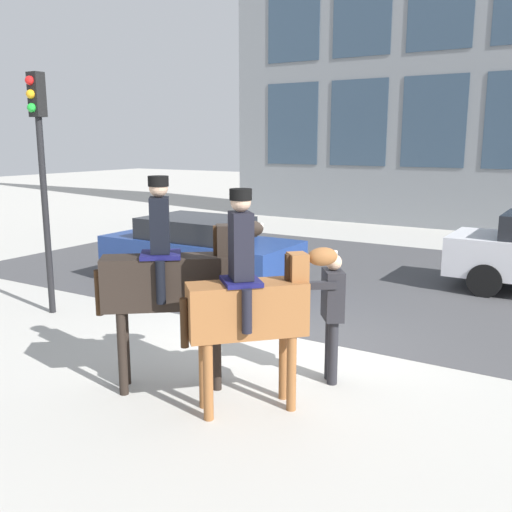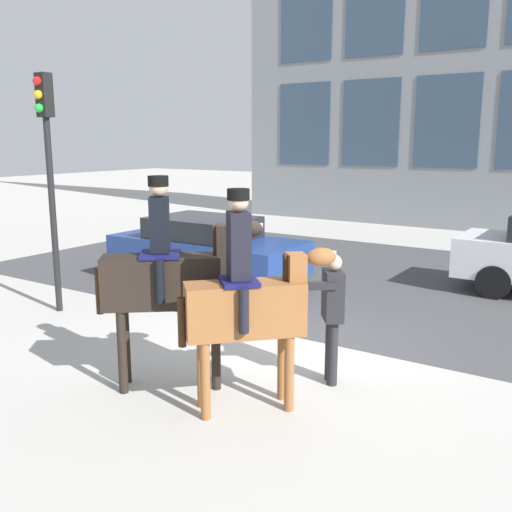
{
  "view_description": "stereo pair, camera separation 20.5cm",
  "coord_description": "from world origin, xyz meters",
  "px_view_note": "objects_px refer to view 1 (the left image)",
  "views": [
    {
      "loc": [
        3.79,
        -7.0,
        3.0
      ],
      "look_at": [
        0.21,
        -1.14,
        1.61
      ],
      "focal_mm": 40.0,
      "sensor_mm": 36.0,
      "label": 1
    },
    {
      "loc": [
        3.97,
        -6.89,
        3.0
      ],
      "look_at": [
        0.21,
        -1.14,
        1.61
      ],
      "focal_mm": 40.0,
      "sensor_mm": 36.0,
      "label": 2
    }
  ],
  "objects_px": {
    "mounted_horse_lead": "(171,277)",
    "street_car_near_lane": "(199,249)",
    "pedestrian_bystander": "(331,308)",
    "mounted_horse_companion": "(250,301)",
    "traffic_light": "(41,156)"
  },
  "relations": [
    {
      "from": "pedestrian_bystander",
      "to": "street_car_near_lane",
      "type": "xyz_separation_m",
      "value": [
        -4.41,
        3.14,
        -0.21
      ]
    },
    {
      "from": "mounted_horse_lead",
      "to": "street_car_near_lane",
      "type": "relative_size",
      "value": 0.63
    },
    {
      "from": "traffic_light",
      "to": "street_car_near_lane",
      "type": "bearing_deg",
      "value": 71.09
    },
    {
      "from": "street_car_near_lane",
      "to": "traffic_light",
      "type": "height_order",
      "value": "traffic_light"
    },
    {
      "from": "mounted_horse_companion",
      "to": "street_car_near_lane",
      "type": "height_order",
      "value": "mounted_horse_companion"
    },
    {
      "from": "traffic_light",
      "to": "mounted_horse_lead",
      "type": "bearing_deg",
      "value": -18.4
    },
    {
      "from": "mounted_horse_lead",
      "to": "pedestrian_bystander",
      "type": "xyz_separation_m",
      "value": [
        1.59,
        1.14,
        -0.43
      ]
    },
    {
      "from": "street_car_near_lane",
      "to": "traffic_light",
      "type": "relative_size",
      "value": 1.01
    },
    {
      "from": "mounted_horse_lead",
      "to": "mounted_horse_companion",
      "type": "distance_m",
      "value": 1.13
    },
    {
      "from": "mounted_horse_lead",
      "to": "street_car_near_lane",
      "type": "bearing_deg",
      "value": 84.91
    },
    {
      "from": "mounted_horse_companion",
      "to": "pedestrian_bystander",
      "type": "relative_size",
      "value": 1.52
    },
    {
      "from": "pedestrian_bystander",
      "to": "street_car_near_lane",
      "type": "bearing_deg",
      "value": -71.4
    },
    {
      "from": "pedestrian_bystander",
      "to": "mounted_horse_lead",
      "type": "bearing_deg",
      "value": -0.32
    },
    {
      "from": "pedestrian_bystander",
      "to": "traffic_light",
      "type": "distance_m",
      "value": 5.72
    },
    {
      "from": "mounted_horse_lead",
      "to": "traffic_light",
      "type": "height_order",
      "value": "traffic_light"
    }
  ]
}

